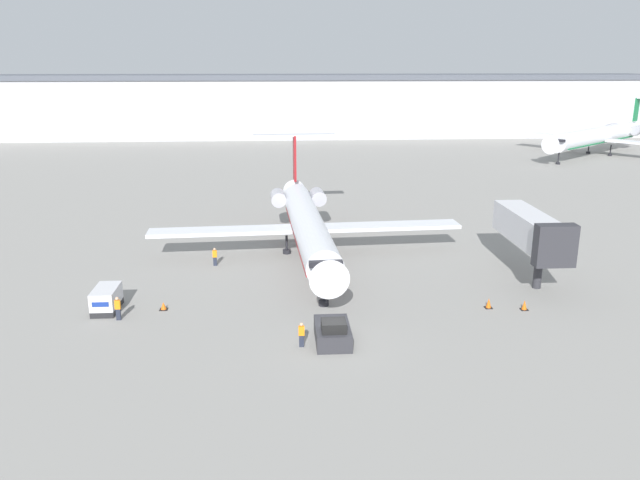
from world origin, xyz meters
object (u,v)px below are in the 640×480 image
Objects in this scene: traffic_cone_right at (489,303)px; jet_bridge at (531,230)px; worker_by_wing at (215,256)px; traffic_cone_left at (163,306)px; worker_near_tug at (301,334)px; airplane_parked_far_left at (599,136)px; airplane_main at (307,222)px; traffic_cone_mid at (524,305)px; luggage_cart at (106,299)px; pushback_tug at (333,332)px; worker_on_apron at (118,308)px.

jet_bridge is (5.49, 6.20, 4.06)m from traffic_cone_right.
traffic_cone_left is at bearing -105.61° from worker_by_wing.
traffic_cone_right is at bearing -131.51° from jet_bridge.
airplane_parked_far_left is (62.79, 83.58, 3.02)m from worker_near_tug.
traffic_cone_mid is (16.02, -14.98, -2.98)m from airplane_main.
traffic_cone_right is at bearing -47.16° from airplane_main.
worker_by_wing is at bearing 55.18° from luggage_cart.
traffic_cone_mid is 90.61m from airplane_parked_far_left.
luggage_cart is at bearing -140.89° from airplane_main.
pushback_tug is 6.58× the size of traffic_cone_left.
jet_bridge reaches higher than pushback_tug.
traffic_cone_mid is at bearing -3.85° from traffic_cone_left.
worker_near_tug is 2.82× the size of traffic_cone_left.
pushback_tug is at bearing -157.54° from traffic_cone_right.
traffic_cone_left is 25.10m from traffic_cone_right.
jet_bridge reaches higher than luggage_cart.
luggage_cart is 1.92× the size of worker_near_tug.
worker_on_apron is (-14.63, -14.89, -2.40)m from airplane_main.
worker_on_apron is 30.65m from traffic_cone_mid.
pushback_tug is at bearing -147.74° from jet_bridge.
traffic_cone_mid is (31.97, -2.01, -0.54)m from luggage_cart.
traffic_cone_right is at bearing -121.73° from airplane_parked_far_left.
luggage_cart reaches higher than traffic_cone_left.
airplane_main is at bearing 156.43° from jet_bridge.
airplane_main reaches higher than worker_on_apron.
traffic_cone_mid is at bearing -3.60° from luggage_cart.
worker_near_tug is 14.36m from worker_on_apron.
airplane_main is 19.83m from pushback_tug.
pushback_tug is 2.34× the size of worker_by_wing.
pushback_tug is 5.24× the size of traffic_cone_mid.
traffic_cone_right is at bearing 22.46° from pushback_tug.
worker_near_tug is at bearing -158.44° from traffic_cone_right.
luggage_cart reaches higher than traffic_cone_mid.
airplane_parked_far_left reaches higher than traffic_cone_right.
pushback_tug is 18.06m from luggage_cart.
worker_near_tug reaches higher than traffic_cone_left.
traffic_cone_mid is at bearing -11.53° from traffic_cone_right.
worker_by_wing is at bearing 64.39° from worker_on_apron.
airplane_main reaches higher than traffic_cone_mid.
jet_bridge is at bearing -23.57° from airplane_main.
airplane_parked_far_left reaches higher than worker_near_tug.
pushback_tug is 102.82m from airplane_parked_far_left.
worker_near_tug is 23.77m from jet_bridge.
airplane_parked_far_left is at bearing 46.26° from traffic_cone_left.
airplane_main reaches higher than traffic_cone_left.
traffic_cone_right is at bearing 21.56° from worker_near_tug.
jet_bridge reaches higher than worker_by_wing.
airplane_parked_far_left is at bearing 45.85° from airplane_main.
luggage_cart is 108.74m from airplane_parked_far_left.
worker_near_tug is (-1.31, -20.26, -2.45)m from airplane_main.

